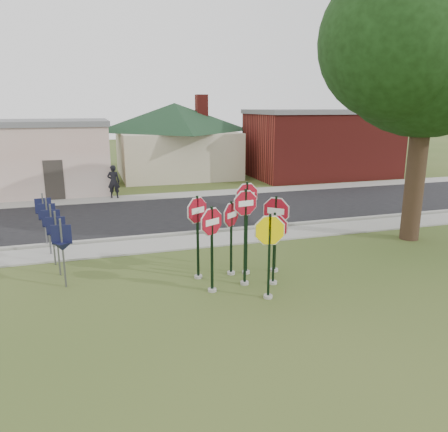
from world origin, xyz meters
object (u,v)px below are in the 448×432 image
object	(u,v)px
oak_tree	(431,36)
pedestrian	(114,182)
stop_sign_yellow	(269,245)
stop_sign_left	(212,238)
stop_sign_center	(245,224)

from	to	relation	value
oak_tree	pedestrian	bearing A→B (deg)	133.42
stop_sign_yellow	stop_sign_left	distance (m)	1.57
stop_sign_left	oak_tree	xyz separation A→B (m)	(8.61, 2.52, 5.80)
oak_tree	stop_sign_yellow	bearing A→B (deg)	-155.20
stop_sign_left	pedestrian	xyz separation A→B (m)	(-1.82, 13.54, -0.58)
stop_sign_center	oak_tree	world-z (taller)	oak_tree
stop_sign_left	oak_tree	world-z (taller)	oak_tree
stop_sign_left	oak_tree	size ratio (longest dim) A/B	0.23
stop_sign_center	stop_sign_yellow	world-z (taller)	stop_sign_center
stop_sign_center	stop_sign_yellow	bearing A→B (deg)	-74.76
stop_sign_center	stop_sign_left	bearing A→B (deg)	-168.79
oak_tree	pedestrian	size ratio (longest dim) A/B	5.96
stop_sign_yellow	stop_sign_left	world-z (taller)	stop_sign_left
stop_sign_left	pedestrian	distance (m)	13.67
stop_sign_center	oak_tree	distance (m)	9.69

